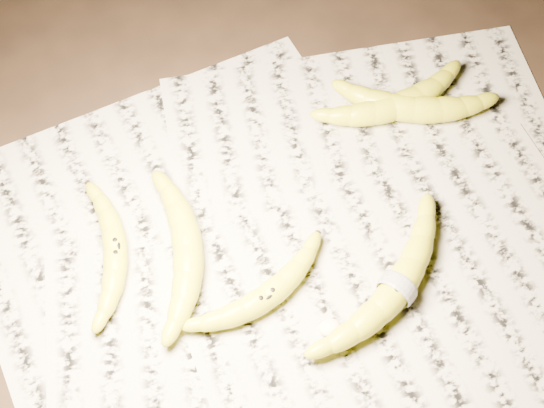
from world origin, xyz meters
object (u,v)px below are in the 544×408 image
object	(u,v)px
banana_taped	(397,288)
banana_upper_a	(397,104)
banana_upper_b	(414,107)
banana_left_a	(115,250)
banana_center	(266,296)
banana_left_b	(188,250)

from	to	relation	value
banana_taped	banana_upper_a	world-z (taller)	banana_taped
banana_upper_b	banana_taped	bearing A→B (deg)	-92.77
banana_left_a	banana_center	world-z (taller)	banana_center
banana_taped	banana_upper_a	xyz separation A→B (m)	(0.12, 0.26, -0.00)
banana_upper_b	banana_left_b	bearing A→B (deg)	-137.35
banana_taped	banana_upper_b	xyz separation A→B (m)	(0.13, 0.25, 0.00)
banana_center	banana_taped	world-z (taller)	banana_taped
banana_center	banana_upper_a	size ratio (longest dim) A/B	0.90
banana_left_b	banana_upper_b	distance (m)	0.38
banana_center	banana_taped	bearing A→B (deg)	-33.36
banana_left_b	banana_upper_b	xyz separation A→B (m)	(0.36, 0.11, 0.00)
banana_left_a	banana_taped	xyz separation A→B (m)	(0.32, -0.17, 0.00)
banana_taped	banana_upper_b	bearing A→B (deg)	27.93
banana_center	banana_taped	xyz separation A→B (m)	(0.16, -0.05, 0.00)
banana_left_b	banana_taped	xyz separation A→B (m)	(0.23, -0.14, 0.00)
banana_left_a	banana_left_b	bearing A→B (deg)	-99.62
banana_upper_a	banana_center	bearing A→B (deg)	-145.51
banana_left_a	banana_upper_b	xyz separation A→B (m)	(0.45, 0.08, 0.00)
banana_left_a	banana_upper_a	bearing A→B (deg)	-67.52
banana_center	banana_taped	size ratio (longest dim) A/B	0.76
banana_upper_a	banana_upper_b	xyz separation A→B (m)	(0.02, -0.01, 0.00)
banana_left_a	banana_center	distance (m)	0.20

